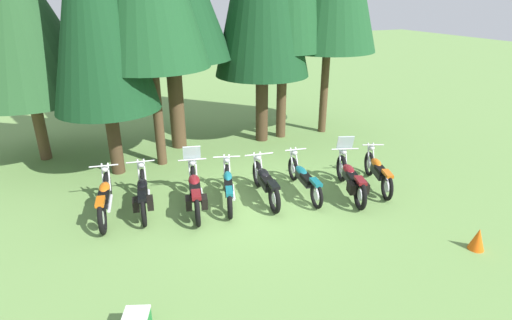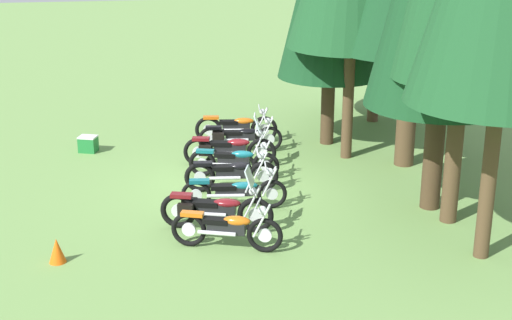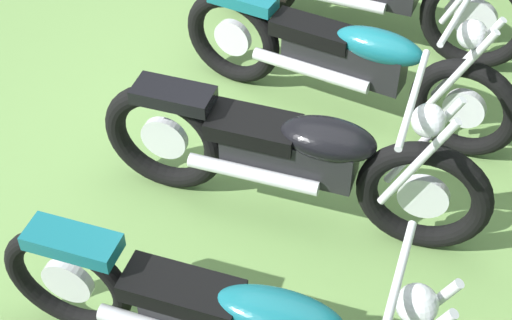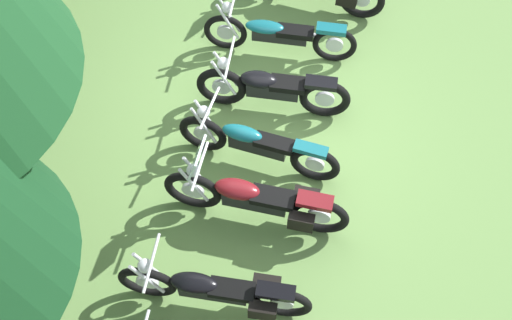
# 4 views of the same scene
# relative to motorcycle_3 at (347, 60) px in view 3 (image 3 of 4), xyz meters

# --- Properties ---
(ground_plane) EXTENTS (80.00, 80.00, 0.00)m
(ground_plane) POSITION_rel_motorcycle_3_xyz_m (0.53, -0.20, -0.43)
(ground_plane) COLOR #6B934C
(motorcycle_3) EXTENTS (0.91, 2.19, 0.99)m
(motorcycle_3) POSITION_rel_motorcycle_3_xyz_m (0.00, 0.00, 0.00)
(motorcycle_3) COLOR black
(motorcycle_3) RESTS_ON ground_plane
(motorcycle_4) EXTENTS (0.76, 2.20, 1.02)m
(motorcycle_4) POSITION_rel_motorcycle_3_xyz_m (0.93, -0.20, 0.02)
(motorcycle_4) COLOR black
(motorcycle_4) RESTS_ON ground_plane
(motorcycle_5) EXTENTS (0.61, 2.33, 0.99)m
(motorcycle_5) POSITION_rel_motorcycle_3_xyz_m (2.00, -0.29, -0.01)
(motorcycle_5) COLOR black
(motorcycle_5) RESTS_ON ground_plane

